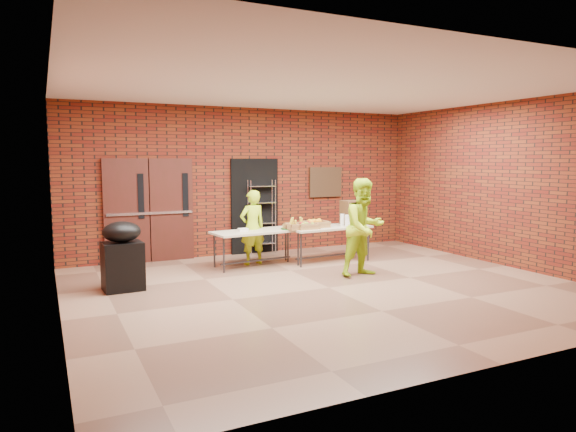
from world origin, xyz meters
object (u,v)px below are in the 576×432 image
object	(u,v)px
covered_grill	(122,256)
volunteer_man	(364,227)
wire_rack	(262,217)
table_right	(328,229)
coffee_dispenser	(351,212)
table_left	(256,233)
volunteer_woman	(252,227)

from	to	relation	value
covered_grill	volunteer_man	world-z (taller)	volunteer_man
wire_rack	covered_grill	distance (m)	3.83
table_right	coffee_dispenser	xyz separation A→B (m)	(0.61, 0.11, 0.31)
wire_rack	coffee_dispenser	xyz separation A→B (m)	(1.49, -1.30, 0.15)
table_right	covered_grill	bearing A→B (deg)	-175.58
wire_rack	table_right	distance (m)	1.67
coffee_dispenser	table_left	bearing A→B (deg)	178.39
table_left	volunteer_man	size ratio (longest dim) A/B	1.02
covered_grill	volunteer_woman	bearing A→B (deg)	17.76
wire_rack	covered_grill	xyz separation A→B (m)	(-3.25, -2.02, -0.26)
wire_rack	volunteer_woman	distance (m)	1.20
table_left	volunteer_man	xyz separation A→B (m)	(1.43, -1.58, 0.23)
volunteer_woman	volunteer_man	world-z (taller)	volunteer_man
table_left	table_right	size ratio (longest dim) A/B	0.99
table_left	volunteer_man	distance (m)	2.14
table_right	covered_grill	distance (m)	4.18
wire_rack	covered_grill	world-z (taller)	wire_rack
coffee_dispenser	covered_grill	distance (m)	4.81
wire_rack	table_left	xyz separation A→B (m)	(-0.64, -1.25, -0.17)
wire_rack	volunteer_woman	size ratio (longest dim) A/B	1.10
wire_rack	coffee_dispenser	world-z (taller)	wire_rack
coffee_dispenser	volunteer_man	distance (m)	1.67
wire_rack	covered_grill	bearing A→B (deg)	-141.71
table_right	volunteer_man	distance (m)	1.43
covered_grill	table_right	bearing A→B (deg)	5.19
volunteer_woman	coffee_dispenser	bearing A→B (deg)	164.51
volunteer_man	table_right	bearing A→B (deg)	79.76
volunteer_woman	volunteer_man	bearing A→B (deg)	120.56
volunteer_woman	volunteer_man	size ratio (longest dim) A/B	0.85
wire_rack	volunteer_man	bearing A→B (deg)	-67.78
volunteer_man	volunteer_woman	bearing A→B (deg)	121.48
table_right	volunteer_man	world-z (taller)	volunteer_man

